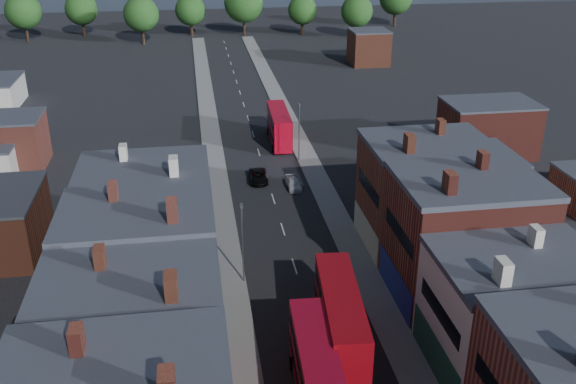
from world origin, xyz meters
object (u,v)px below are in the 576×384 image
object	(u,v)px
bus_0	(317,372)
car_3	(293,184)
car_2	(258,176)
bus_1	(341,320)
bus_2	(279,126)

from	to	relation	value
bus_0	car_3	bearing A→B (deg)	85.93
bus_0	car_3	world-z (taller)	bus_0
bus_0	car_2	bearing A→B (deg)	92.22
car_3	bus_0	bearing A→B (deg)	-98.57
bus_0	car_3	xyz separation A→B (m)	(4.43, 37.58, -2.12)
bus_1	car_3	distance (m)	32.21
bus_0	bus_1	distance (m)	6.25
bus_0	bus_2	world-z (taller)	bus_0
bus_2	car_2	distance (m)	14.87
car_2	car_3	bearing A→B (deg)	-32.18
bus_2	bus_0	bearing A→B (deg)	-93.57
bus_2	car_2	size ratio (longest dim) A/B	2.33
car_2	bus_1	bearing A→B (deg)	-83.64
car_3	car_2	bearing A→B (deg)	144.03
bus_0	bus_2	bearing A→B (deg)	87.40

